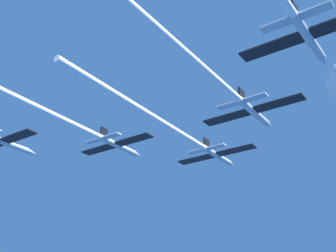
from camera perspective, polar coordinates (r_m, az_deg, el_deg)
The scene contains 3 objects.
jet_lead at distance 73.67m, azimuth 1.59°, elevation -0.93°, with size 16.11×47.68×2.67m.
jet_left_wing at distance 72.57m, azimuth -14.68°, elevation 1.36°, with size 16.11×53.54×2.67m.
jet_right_wing at distance 55.45m, azimuth 4.47°, elevation 7.80°, with size 16.11×53.30×2.67m.
Camera 1 is at (37.27, -69.56, -30.52)m, focal length 46.32 mm.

